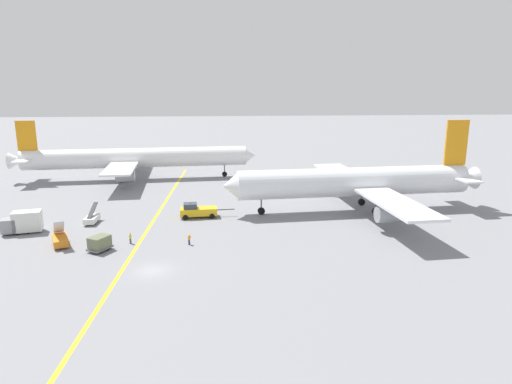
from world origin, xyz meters
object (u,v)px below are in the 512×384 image
at_px(airliner_at_gate_left, 135,158).
at_px(pushback_tug, 197,211).
at_px(airliner_being_pushed, 356,182).
at_px(gse_catering_truck_tall, 23,222).
at_px(gse_belt_loader_portside, 92,218).
at_px(ground_crew_marshaller_foreground, 189,239).
at_px(ground_crew_ramp_agent_by_cones, 130,238).
at_px(gse_container_dolly_flat, 100,243).
at_px(gse_stair_truck_yellow, 60,239).

distance_m(airliner_at_gate_left, pushback_tug, 39.00).
distance_m(airliner_being_pushed, gse_catering_truck_tall, 57.31).
bearing_deg(gse_belt_loader_portside, pushback_tug, 6.61).
xyz_separation_m(ground_crew_marshaller_foreground, ground_crew_ramp_agent_by_cones, (-8.72, 1.19, 0.01)).
xyz_separation_m(gse_container_dolly_flat, ground_crew_marshaller_foreground, (12.46, 1.49, -0.34)).
height_order(airliner_being_pushed, gse_catering_truck_tall, airliner_being_pushed).
height_order(gse_stair_truck_yellow, gse_catering_truck_tall, gse_stair_truck_yellow).
bearing_deg(gse_belt_loader_portside, airliner_at_gate_left, 88.58).
distance_m(airliner_being_pushed, gse_container_dolly_flat, 46.12).
height_order(airliner_at_gate_left, gse_catering_truck_tall, airliner_at_gate_left).
relative_size(airliner_at_gate_left, gse_container_dolly_flat, 15.41).
height_order(gse_container_dolly_flat, ground_crew_ramp_agent_by_cones, gse_container_dolly_flat).
distance_m(gse_stair_truck_yellow, gse_container_dolly_flat, 6.95).
height_order(gse_catering_truck_tall, gse_container_dolly_flat, gse_catering_truck_tall).
xyz_separation_m(pushback_tug, ground_crew_ramp_agent_by_cones, (-9.29, -12.95, -0.39)).
bearing_deg(ground_crew_ramp_agent_by_cones, gse_stair_truck_yellow, 179.46).
bearing_deg(ground_crew_marshaller_foreground, airliner_being_pushed, 28.52).
distance_m(airliner_at_gate_left, airliner_being_pushed, 56.66).
distance_m(gse_catering_truck_tall, ground_crew_marshaller_foreground, 27.74).
bearing_deg(gse_belt_loader_portside, gse_container_dolly_flat, -70.75).
distance_m(gse_belt_loader_portside, ground_crew_marshaller_foreground, 21.02).
bearing_deg(gse_container_dolly_flat, airliner_being_pushed, 22.72).
xyz_separation_m(gse_stair_truck_yellow, ground_crew_ramp_agent_by_cones, (10.11, -0.09, -0.18)).
relative_size(gse_container_dolly_flat, ground_crew_ramp_agent_by_cones, 2.38).
bearing_deg(gse_catering_truck_tall, gse_belt_loader_portside, 25.06).
xyz_separation_m(gse_stair_truck_yellow, ground_crew_marshaller_foreground, (18.83, -1.29, -0.19)).
bearing_deg(gse_catering_truck_tall, gse_stair_truck_yellow, -39.25).
height_order(airliner_being_pushed, ground_crew_ramp_agent_by_cones, airliner_being_pushed).
bearing_deg(airliner_being_pushed, gse_stair_truck_yellow, -162.93).
bearing_deg(ground_crew_ramp_agent_by_cones, gse_container_dolly_flat, -144.37).
relative_size(pushback_tug, gse_belt_loader_portside, 1.96).
height_order(airliner_at_gate_left, ground_crew_ramp_agent_by_cones, airliner_at_gate_left).
xyz_separation_m(airliner_at_gate_left, gse_catering_truck_tall, (-10.36, -41.41, -3.55)).
distance_m(pushback_tug, gse_container_dolly_flat, 20.35).
relative_size(airliner_being_pushed, gse_belt_loader_portside, 9.88).
bearing_deg(airliner_being_pushed, pushback_tug, -175.89).
relative_size(airliner_being_pushed, gse_container_dolly_flat, 12.64).
relative_size(airliner_at_gate_left, gse_catering_truck_tall, 9.61).
bearing_deg(pushback_tug, airliner_at_gate_left, 115.76).
relative_size(pushback_tug, ground_crew_ramp_agent_by_cones, 5.99).
relative_size(ground_crew_marshaller_foreground, ground_crew_ramp_agent_by_cones, 0.99).
relative_size(gse_belt_loader_portside, gse_stair_truck_yellow, 1.01).
xyz_separation_m(airliner_at_gate_left, ground_crew_ramp_agent_by_cones, (7.56, -47.88, -4.46)).
bearing_deg(pushback_tug, gse_container_dolly_flat, -129.82).
relative_size(airliner_being_pushed, gse_catering_truck_tall, 7.88).
relative_size(airliner_at_gate_left, gse_belt_loader_portside, 12.04).
bearing_deg(airliner_at_gate_left, pushback_tug, -64.24).
distance_m(gse_stair_truck_yellow, gse_catering_truck_tall, 10.11).
bearing_deg(airliner_being_pushed, ground_crew_marshaller_foreground, -151.48).
bearing_deg(gse_belt_loader_portside, gse_stair_truck_yellow, -98.61).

